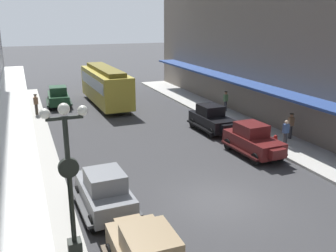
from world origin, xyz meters
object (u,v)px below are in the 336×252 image
object	(u,v)px
pedestrian_2	(291,126)
pedestrian_0	(226,101)
streetcar	(106,85)
parked_car_3	(104,190)
parked_car_4	(58,96)
fire_hydrant	(275,141)
lamp_post_with_clock	(69,175)
pedestrian_3	(286,133)
parked_car_1	(212,118)
pedestrian_4	(36,104)
parked_car_2	(253,139)
pedestrian_1	(25,139)

from	to	relation	value
pedestrian_2	pedestrian_0	bearing A→B (deg)	91.39
streetcar	pedestrian_0	world-z (taller)	streetcar
parked_car_3	pedestrian_0	distance (m)	18.14
parked_car_4	fire_hydrant	distance (m)	20.02
lamp_post_with_clock	pedestrian_3	xyz separation A→B (m)	(13.50, 6.27, -2.00)
fire_hydrant	pedestrian_2	distance (m)	2.40
parked_car_4	lamp_post_with_clock	bearing A→B (deg)	-94.58
parked_car_1	pedestrian_4	size ratio (longest dim) A/B	2.57
pedestrian_4	parked_car_4	bearing A→B (deg)	55.90
parked_car_1	fire_hydrant	distance (m)	5.22
parked_car_3	pedestrian_4	distance (m)	17.38
pedestrian_3	pedestrian_4	bearing A→B (deg)	134.91
streetcar	pedestrian_3	bearing A→B (deg)	-64.10
parked_car_3	parked_car_2	bearing A→B (deg)	19.61
parked_car_4	pedestrian_0	size ratio (longest dim) A/B	2.58
parked_car_2	pedestrian_4	xyz separation A→B (m)	(-11.24, 13.92, 0.07)
parked_car_1	pedestrian_4	xyz separation A→B (m)	(-11.24, 8.85, 0.07)
parked_car_2	pedestrian_0	world-z (taller)	parked_car_2
parked_car_2	pedestrian_0	size ratio (longest dim) A/B	2.58
parked_car_3	pedestrian_1	distance (m)	8.57
parked_car_1	parked_car_2	xyz separation A→B (m)	(0.00, -5.07, 0.00)
parked_car_3	fire_hydrant	bearing A→B (deg)	17.47
parked_car_1	parked_car_4	distance (m)	15.01
parked_car_3	streetcar	xyz separation A→B (m)	(4.33, 19.14, 0.96)
streetcar	parked_car_4	bearing A→B (deg)	164.24
pedestrian_1	pedestrian_3	distance (m)	15.44
lamp_post_with_clock	pedestrian_2	distance (m)	16.66
pedestrian_1	parked_car_3	bearing A→B (deg)	-70.54
parked_car_2	pedestrian_0	distance (m)	9.94
fire_hydrant	parked_car_1	bearing A→B (deg)	109.09
pedestrian_4	parked_car_3	bearing A→B (deg)	-84.07
streetcar	lamp_post_with_clock	bearing A→B (deg)	-105.19
lamp_post_with_clock	pedestrian_1	distance (m)	11.05
parked_car_1	lamp_post_with_clock	xyz separation A→B (m)	(-11.05, -11.15, 2.04)
fire_hydrant	pedestrian_1	distance (m)	14.74
parked_car_1	pedestrian_0	bearing A→B (deg)	49.81
parked_car_1	lamp_post_with_clock	bearing A→B (deg)	-134.72
pedestrian_1	parked_car_2	bearing A→B (deg)	-20.98
parked_car_2	fire_hydrant	xyz separation A→B (m)	(1.70, 0.14, -0.38)
parked_car_2	fire_hydrant	world-z (taller)	parked_car_2
parked_car_1	pedestrian_3	xyz separation A→B (m)	(2.46, -4.89, 0.05)
parked_car_3	streetcar	distance (m)	19.64
parked_car_2	streetcar	world-z (taller)	streetcar
streetcar	pedestrian_0	xyz separation A→B (m)	(8.67, -6.49, -0.89)
parked_car_3	pedestrian_1	bearing A→B (deg)	109.46
lamp_post_with_clock	pedestrian_1	bearing A→B (deg)	96.62
pedestrian_1	pedestrian_4	bearing A→B (deg)	83.42
parked_car_1	parked_car_4	bearing A→B (deg)	127.81
pedestrian_2	pedestrian_4	bearing A→B (deg)	139.91
parked_car_2	lamp_post_with_clock	world-z (taller)	lamp_post_with_clock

